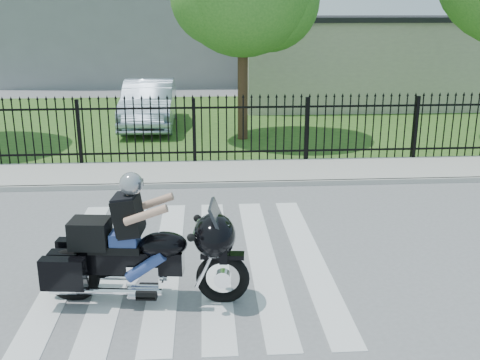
{
  "coord_description": "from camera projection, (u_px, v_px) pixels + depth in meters",
  "views": [
    {
      "loc": [
        0.26,
        -8.61,
        4.06
      ],
      "look_at": [
        0.91,
        1.29,
        1.0
      ],
      "focal_mm": 42.0,
      "sensor_mm": 36.0,
      "label": 1
    }
  ],
  "objects": [
    {
      "name": "sidewalk",
      "position": [
        195.0,
        173.0,
        14.14
      ],
      "size": [
        40.0,
        2.0,
        0.12
      ],
      "primitive_type": "cube",
      "color": "#ADAAA3",
      "rests_on": "ground"
    },
    {
      "name": "iron_fence",
      "position": [
        194.0,
        132.0,
        14.85
      ],
      "size": [
        26.0,
        0.04,
        1.8
      ],
      "color": "black",
      "rests_on": "ground"
    },
    {
      "name": "crosswalk",
      "position": [
        191.0,
        260.0,
        9.39
      ],
      "size": [
        5.0,
        5.5,
        0.01
      ],
      "primitive_type": null,
      "color": "silver",
      "rests_on": "ground"
    },
    {
      "name": "building_low",
      "position": [
        357.0,
        63.0,
        24.57
      ],
      "size": [
        10.0,
        6.0,
        3.5
      ],
      "primitive_type": "cube",
      "color": "beige",
      "rests_on": "ground"
    },
    {
      "name": "parked_car",
      "position": [
        149.0,
        104.0,
        19.67
      ],
      "size": [
        1.74,
        4.94,
        1.62
      ],
      "primitive_type": "imported",
      "rotation": [
        0.0,
        0.0,
        0.01
      ],
      "color": "#A7BAD2",
      "rests_on": "grass_strip"
    },
    {
      "name": "grass_strip",
      "position": [
        197.0,
        121.0,
        20.83
      ],
      "size": [
        40.0,
        12.0,
        0.02
      ],
      "primitive_type": "cube",
      "color": "#25501B",
      "rests_on": "ground"
    },
    {
      "name": "curb",
      "position": [
        194.0,
        185.0,
        13.19
      ],
      "size": [
        40.0,
        0.12,
        0.12
      ],
      "primitive_type": "cube",
      "color": "#ADAAA3",
      "rests_on": "ground"
    },
    {
      "name": "ground",
      "position": [
        191.0,
        261.0,
        9.39
      ],
      "size": [
        120.0,
        120.0,
        0.0
      ],
      "primitive_type": "plane",
      "color": "slate",
      "rests_on": "ground"
    },
    {
      "name": "motorcycle_rider",
      "position": [
        139.0,
        249.0,
        7.91
      ],
      "size": [
        2.97,
        1.12,
        1.96
      ],
      "rotation": [
        0.0,
        0.0,
        -0.11
      ],
      "color": "black",
      "rests_on": "ground"
    },
    {
      "name": "building_low_roof",
      "position": [
        359.0,
        19.0,
        24.03
      ],
      "size": [
        10.2,
        6.2,
        0.2
      ],
      "primitive_type": "cube",
      "color": "black",
      "rests_on": "building_low"
    }
  ]
}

